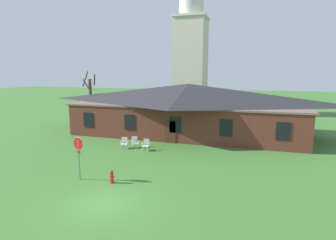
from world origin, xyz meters
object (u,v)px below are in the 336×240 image
lawn_chair_left_end (146,144)px  fire_hydrant (112,177)px  lawn_chair_near_door (135,142)px  stop_sign (78,149)px  lawn_chair_by_porch (124,143)px

lawn_chair_left_end → fire_hydrant: bearing=-84.0°
lawn_chair_near_door → fire_hydrant: 8.14m
stop_sign → lawn_chair_by_porch: bearing=95.0°
lawn_chair_left_end → fire_hydrant: size_ratio=1.21×
lawn_chair_by_porch → lawn_chair_near_door: bearing=35.5°
lawn_chair_near_door → lawn_chair_left_end: (1.29, -0.55, 0.00)m
lawn_chair_near_door → fire_hydrant: bearing=-75.3°
lawn_chair_left_end → fire_hydrant: lawn_chair_left_end is taller
stop_sign → lawn_chair_near_door: stop_sign is taller
stop_sign → lawn_chair_by_porch: 7.58m
lawn_chair_by_porch → lawn_chair_left_end: 2.04m
lawn_chair_by_porch → stop_sign: bearing=-85.0°
fire_hydrant → lawn_chair_by_porch: bearing=111.0°
stop_sign → fire_hydrant: stop_sign is taller
stop_sign → lawn_chair_near_door: size_ratio=2.81×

